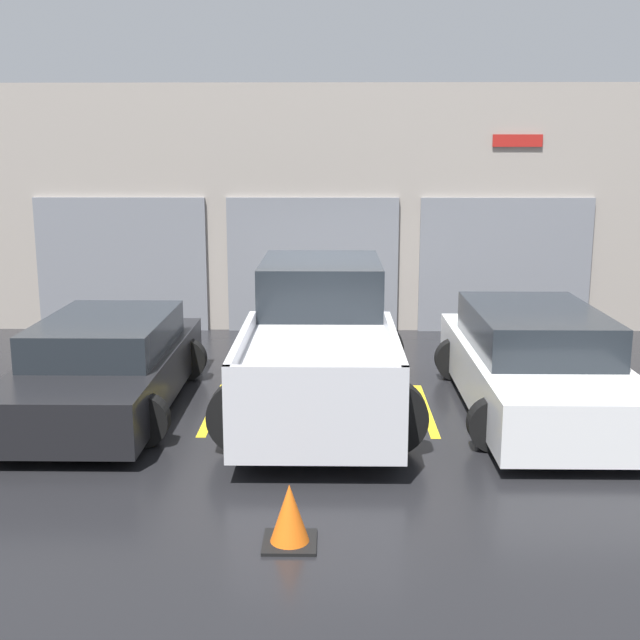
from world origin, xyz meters
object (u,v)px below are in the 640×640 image
sedan_side (107,366)px  traffic_cone (290,517)px  pickup_truck (320,342)px  sedan_white (534,363)px

sedan_side → traffic_cone: 4.57m
sedan_side → traffic_cone: bearing=-55.2°
pickup_truck → sedan_white: (2.80, -0.29, -0.21)m
pickup_truck → traffic_cone: size_ratio=9.19×
pickup_truck → sedan_white: size_ratio=1.08×
sedan_side → traffic_cone: size_ratio=8.04×
pickup_truck → sedan_side: size_ratio=1.14×
traffic_cone → sedan_white: bearing=51.3°
pickup_truck → sedan_side: pickup_truck is taller
sedan_side → pickup_truck: bearing=6.0°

